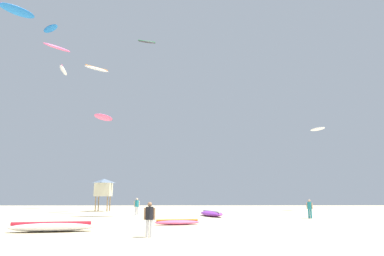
% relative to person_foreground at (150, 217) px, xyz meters
% --- Properties ---
extents(ground_plane, '(120.00, 120.00, 0.00)m').
position_rel_person_foreground_xyz_m(ground_plane, '(2.22, -4.64, -0.97)').
color(ground_plane, beige).
extents(person_foreground, '(0.55, 0.38, 1.66)m').
position_rel_person_foreground_xyz_m(person_foreground, '(0.00, 0.00, 0.00)').
color(person_foreground, silver).
rests_on(person_foreground, ground).
extents(person_midground, '(0.56, 0.39, 1.73)m').
position_rel_person_foreground_xyz_m(person_midground, '(-3.33, 19.15, 0.04)').
color(person_midground, silver).
rests_on(person_midground, ground).
extents(person_right, '(0.47, 0.37, 1.63)m').
position_rel_person_foreground_xyz_m(person_right, '(12.68, 13.84, -0.02)').
color(person_right, teal).
rests_on(person_right, ground).
extents(kite_grounded_near, '(4.72, 2.17, 0.59)m').
position_rel_person_foreground_xyz_m(kite_grounded_near, '(-5.67, 2.60, -0.71)').
color(kite_grounded_near, white).
rests_on(kite_grounded_near, ground).
extents(kite_grounded_mid, '(2.70, 5.02, 0.60)m').
position_rel_person_foreground_xyz_m(kite_grounded_mid, '(4.19, 17.11, -0.69)').
color(kite_grounded_mid, purple).
rests_on(kite_grounded_mid, ground).
extents(kite_grounded_far, '(3.22, 1.43, 0.37)m').
position_rel_person_foreground_xyz_m(kite_grounded_far, '(1.16, 7.18, -0.79)').
color(kite_grounded_far, '#E5598C').
rests_on(kite_grounded_far, ground).
extents(lifeguard_tower, '(2.30, 2.30, 4.15)m').
position_rel_person_foreground_xyz_m(lifeguard_tower, '(-9.04, 28.53, 2.08)').
color(lifeguard_tower, '#8C704C').
rests_on(lifeguard_tower, ground).
extents(kite_aloft_0, '(2.30, 1.28, 0.45)m').
position_rel_person_foreground_xyz_m(kite_aloft_0, '(-3.03, 21.39, 19.08)').
color(kite_aloft_0, '#2D2D33').
extents(kite_aloft_1, '(2.33, 2.44, 0.54)m').
position_rel_person_foreground_xyz_m(kite_aloft_1, '(-9.89, 11.94, 14.08)').
color(kite_aloft_1, '#E5598C').
extents(kite_aloft_3, '(3.99, 3.75, 0.71)m').
position_rel_person_foreground_xyz_m(kite_aloft_3, '(-13.01, 36.61, 21.41)').
color(kite_aloft_3, white).
extents(kite_aloft_4, '(2.41, 3.58, 0.81)m').
position_rel_person_foreground_xyz_m(kite_aloft_4, '(-8.84, 25.94, 10.83)').
color(kite_aloft_4, '#E5598C').
extents(kite_aloft_5, '(1.82, 2.73, 0.47)m').
position_rel_person_foreground_xyz_m(kite_aloft_5, '(20.23, 30.28, 10.23)').
color(kite_aloft_5, white).
extents(kite_aloft_6, '(3.50, 3.02, 0.84)m').
position_rel_person_foreground_xyz_m(kite_aloft_6, '(-19.29, 32.35, 26.30)').
color(kite_aloft_6, blue).
extents(kite_aloft_7, '(3.48, 3.68, 0.99)m').
position_rel_person_foreground_xyz_m(kite_aloft_7, '(-17.55, 18.98, 21.67)').
color(kite_aloft_7, blue).
extents(kite_aloft_8, '(1.36, 2.94, 0.71)m').
position_rel_person_foreground_xyz_m(kite_aloft_8, '(-11.42, 17.92, 14.16)').
color(kite_aloft_8, white).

